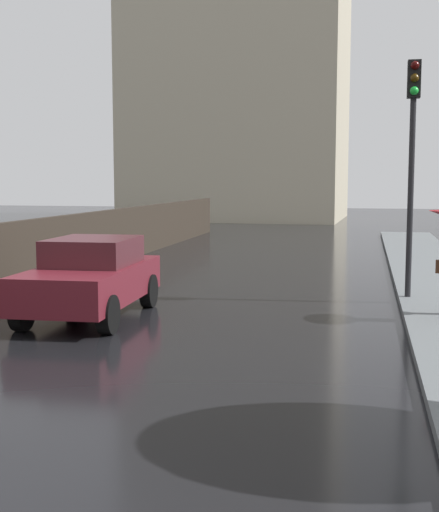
# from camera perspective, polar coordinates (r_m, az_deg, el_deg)

# --- Properties ---
(car_maroon_near_kerb) EXTENTS (1.88, 3.90, 1.49)m
(car_maroon_near_kerb) POSITION_cam_1_polar(r_m,az_deg,el_deg) (13.24, -10.46, -1.70)
(car_maroon_near_kerb) COLOR maroon
(car_maroon_near_kerb) RESTS_ON ground
(traffic_light) EXTENTS (0.26, 0.39, 4.84)m
(traffic_light) POSITION_cam_1_polar(r_m,az_deg,el_deg) (14.96, 15.49, 9.41)
(traffic_light) COLOR black
(traffic_light) RESTS_ON sidewalk_strip
(distant_tower) EXTENTS (13.78, 11.04, 29.21)m
(distant_tower) POSITION_cam_1_polar(r_m,az_deg,el_deg) (46.98, 1.69, 17.31)
(distant_tower) COLOR #B2A88E
(distant_tower) RESTS_ON ground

